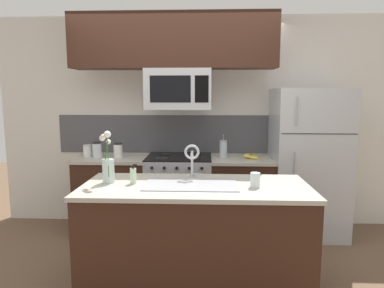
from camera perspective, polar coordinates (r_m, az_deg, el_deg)
ground_plane at (r=3.50m, az=-3.33°, el=-19.81°), size 10.00×10.00×0.00m
rear_partition at (r=4.37m, az=2.14°, el=3.67°), size 5.20×0.10×2.60m
splash_band at (r=4.34m, az=-1.84°, el=1.65°), size 3.12×0.01×0.48m
back_counter_left at (r=4.29m, az=-12.82°, el=-8.07°), size 0.85×0.65×0.91m
back_counter_right at (r=4.17m, az=8.15°, el=-8.44°), size 0.75×0.65×0.91m
stove_range at (r=4.16m, az=-2.14°, el=-8.32°), size 0.76×0.64×0.93m
microwave at (r=3.97m, az=-2.25°, el=9.08°), size 0.74×0.40×0.45m
upper_cabinet_band at (r=3.99m, az=-3.11°, el=16.68°), size 2.30×0.34×0.60m
refrigerator at (r=4.24m, az=18.70°, el=-2.92°), size 0.83×0.74×1.72m
storage_jar_tall at (r=4.29m, az=-16.99°, el=-1.07°), size 0.11×0.11×0.14m
storage_jar_medium at (r=4.20m, az=-15.55°, el=-0.91°), size 0.10×0.10×0.18m
storage_jar_short at (r=4.13m, az=-12.23°, el=-1.01°), size 0.10×0.10×0.17m
banana_bunch at (r=4.01m, az=9.81°, el=-2.13°), size 0.19×0.16×0.08m
french_press at (r=4.09m, az=5.22°, el=-0.76°), size 0.09×0.09×0.27m
island_counter at (r=2.97m, az=0.58°, el=-15.31°), size 1.86×0.80×0.91m
kitchen_sink at (r=2.84m, az=-0.19°, el=-8.15°), size 0.76×0.42×0.16m
sink_faucet at (r=2.98m, az=0.01°, el=-2.10°), size 0.14×0.14×0.31m
dish_soap_bottle at (r=2.88m, az=-9.78°, el=-5.20°), size 0.06×0.05×0.16m
drinking_glass at (r=2.77m, az=10.48°, el=-5.93°), size 0.08×0.08×0.12m
flower_vase at (r=2.94m, az=-13.83°, el=-3.73°), size 0.11×0.15×0.44m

